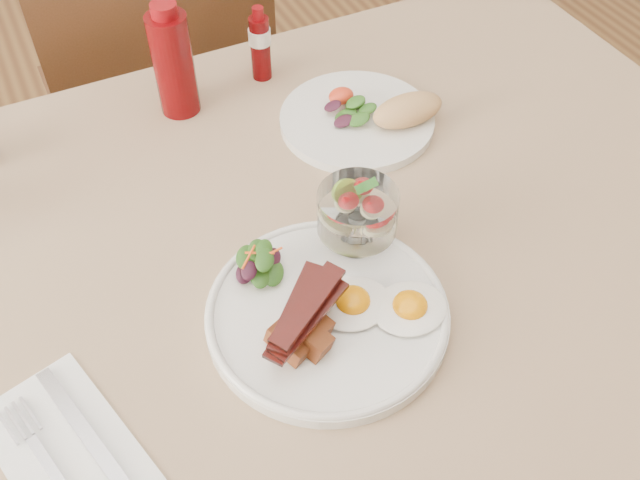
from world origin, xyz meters
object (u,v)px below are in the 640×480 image
hot_sauce_bottle (260,44)px  table (293,282)px  fruit_cup (357,212)px  second_plate (369,116)px  chair_far (162,97)px  ketchup_bottle (173,63)px  main_plate (327,314)px

hot_sauce_bottle → table: bearing=-106.9°
fruit_cup → second_plate: bearing=57.7°
chair_far → fruit_cup: size_ratio=9.52×
ketchup_bottle → hot_sauce_bottle: size_ratio=1.44×
second_plate → ketchup_bottle: (-0.24, 0.16, 0.07)m
table → hot_sauce_bottle: size_ratio=10.98×
chair_far → table: bearing=-90.0°
ketchup_bottle → main_plate: bearing=-86.7°
fruit_cup → chair_far: bearing=95.0°
hot_sauce_bottle → ketchup_bottle: bearing=-171.2°
chair_far → fruit_cup: bearing=-85.0°
ketchup_bottle → hot_sauce_bottle: (0.14, 0.02, -0.02)m
table → ketchup_bottle: bearing=97.3°
main_plate → ketchup_bottle: (-0.03, 0.45, 0.07)m
fruit_cup → ketchup_bottle: size_ratio=0.56×
main_plate → second_plate: second_plate is taller
table → main_plate: size_ratio=4.75×
table → chair_far: chair_far is taller
main_plate → fruit_cup: fruit_cup is taller
ketchup_bottle → table: bearing=-82.7°
chair_far → hot_sauce_bottle: 0.45m
table → chair_far: 0.68m
table → hot_sauce_bottle: hot_sauce_bottle is taller
main_plate → ketchup_bottle: ketchup_bottle is taller
second_plate → hot_sauce_bottle: size_ratio=1.93×
main_plate → fruit_cup: size_ratio=2.87×
fruit_cup → hot_sauce_bottle: size_ratio=0.81×
second_plate → hot_sauce_bottle: bearing=117.6°
second_plate → ketchup_bottle: size_ratio=1.34×
ketchup_bottle → hot_sauce_bottle: 0.15m
chair_far → second_plate: chair_far is taller
hot_sauce_bottle → fruit_cup: bearing=-95.7°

